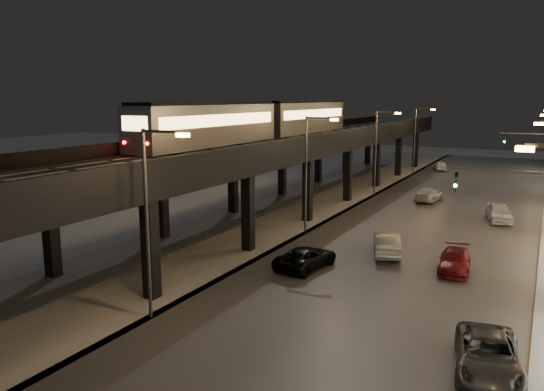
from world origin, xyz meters
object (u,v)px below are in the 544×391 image
at_px(car_far_white, 440,166).
at_px(car_near_white, 387,244).
at_px(car_onc_dark, 488,357).
at_px(car_onc_white, 455,262).
at_px(car_mid_dark, 429,195).
at_px(car_onc_red, 499,213).
at_px(car_mid_silver, 306,258).
at_px(subway_train, 264,120).

bearing_deg(car_far_white, car_near_white, 76.86).
height_order(car_far_white, car_onc_dark, car_onc_dark).
xyz_separation_m(car_far_white, car_onc_white, (9.16, -45.71, -0.04)).
height_order(car_mid_dark, car_onc_red, car_onc_red).
bearing_deg(car_onc_dark, car_onc_red, 85.13).
bearing_deg(car_mid_silver, car_far_white, -80.71).
bearing_deg(car_mid_dark, car_mid_silver, 90.55).
relative_size(car_near_white, car_far_white, 1.16).
relative_size(car_mid_silver, car_far_white, 1.20).
bearing_deg(car_mid_dark, subway_train, 41.17).
bearing_deg(car_mid_silver, subway_train, -45.74).
bearing_deg(subway_train, car_onc_red, 9.40).
height_order(car_far_white, car_onc_red, car_onc_red).
xyz_separation_m(car_onc_dark, car_onc_white, (-3.08, 11.99, -0.08)).
xyz_separation_m(car_mid_silver, car_onc_dark, (11.25, -8.32, 0.05)).
bearing_deg(car_far_white, car_onc_dark, 82.94).
bearing_deg(car_onc_red, car_mid_dark, 125.50).
bearing_deg(car_onc_dark, car_mid_dark, 96.08).
bearing_deg(car_mid_dark, car_onc_white, 110.96).
relative_size(car_mid_silver, car_onc_white, 1.09).
bearing_deg(car_near_white, car_onc_white, 143.37).
height_order(subway_train, car_onc_white, subway_train).
height_order(car_far_white, car_onc_white, car_far_white).
relative_size(car_mid_dark, car_far_white, 1.18).
xyz_separation_m(car_mid_silver, car_mid_dark, (2.29, 25.26, 0.02)).
xyz_separation_m(car_far_white, car_onc_red, (10.34, -30.40, 0.09)).
distance_m(car_mid_silver, car_far_white, 49.39).
bearing_deg(car_far_white, car_onc_red, 89.75).
bearing_deg(car_near_white, car_onc_dark, 100.90).
height_order(car_mid_dark, car_onc_dark, car_onc_dark).
bearing_deg(car_near_white, subway_train, -53.64).
distance_m(car_mid_silver, car_onc_red, 21.16).
relative_size(car_near_white, car_onc_white, 1.05).
distance_m(car_mid_silver, car_onc_dark, 13.99).
xyz_separation_m(car_near_white, car_mid_silver, (-3.58, -5.15, -0.09)).
xyz_separation_m(car_mid_dark, car_far_white, (-3.28, 24.12, -0.00)).
relative_size(subway_train, car_onc_dark, 6.94).
bearing_deg(car_onc_red, car_mid_silver, -129.07).
bearing_deg(subway_train, car_onc_dark, -46.58).
distance_m(car_mid_dark, car_onc_dark, 34.76).
xyz_separation_m(car_mid_silver, car_onc_red, (9.35, 18.98, 0.11)).
height_order(car_near_white, car_mid_dark, car_near_white).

